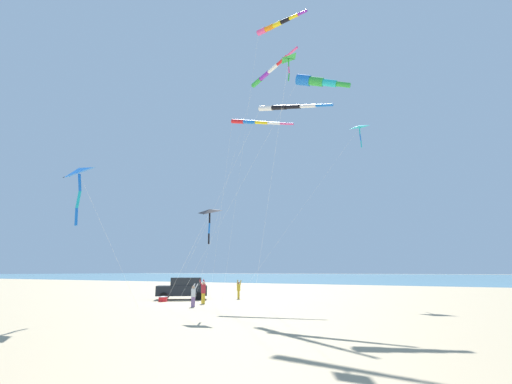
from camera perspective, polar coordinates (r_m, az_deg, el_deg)
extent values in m
plane|color=tan|center=(31.74, -11.00, -15.75)|extent=(600.00, 600.00, 0.00)
cube|color=teal|center=(190.36, 23.72, -11.35)|extent=(240.00, 600.00, 0.01)
cube|color=black|center=(35.14, -10.86, -14.10)|extent=(4.04, 4.56, 0.84)
cube|color=black|center=(35.09, -10.23, -12.89)|extent=(2.84, 3.04, 0.68)
cylinder|color=black|center=(34.36, -13.50, -14.76)|extent=(0.57, 0.66, 0.66)
cylinder|color=black|center=(36.20, -13.17, -14.60)|extent=(0.57, 0.66, 0.66)
cylinder|color=black|center=(34.18, -8.46, -14.96)|extent=(0.57, 0.66, 0.66)
cylinder|color=black|center=(36.02, -8.39, -14.79)|extent=(0.57, 0.66, 0.66)
cube|color=red|center=(33.01, -13.56, -15.16)|extent=(0.60, 0.40, 0.36)
cube|color=white|center=(33.00, -13.55, -14.80)|extent=(0.62, 0.42, 0.06)
cube|color=gold|center=(30.43, -7.81, -15.32)|extent=(0.26, 0.33, 0.76)
cylinder|color=#B72833|center=(30.39, -7.77, -14.02)|extent=(0.46, 0.46, 0.63)
sphere|color=tan|center=(30.37, -7.75, -13.20)|extent=(0.24, 0.24, 0.24)
cylinder|color=#B72833|center=(30.43, -8.15, -13.11)|extent=(0.24, 0.39, 0.48)
cylinder|color=#B72833|center=(30.58, -7.63, -13.12)|extent=(0.24, 0.39, 0.48)
cube|color=gold|center=(35.38, -2.59, -14.93)|extent=(0.30, 0.21, 0.70)
cylinder|color=gold|center=(35.35, -2.58, -13.90)|extent=(0.40, 0.40, 0.57)
sphere|color=#A37551|center=(35.33, -2.58, -13.26)|extent=(0.22, 0.22, 0.22)
cylinder|color=gold|center=(35.50, -2.75, -13.19)|extent=(0.36, 0.19, 0.44)
cylinder|color=gold|center=(35.44, -2.29, -13.19)|extent=(0.36, 0.19, 0.44)
cube|color=#8E6B9E|center=(27.98, -9.27, -15.71)|extent=(0.27, 0.16, 0.67)
cylinder|color=silver|center=(27.94, -9.23, -14.47)|extent=(0.33, 0.33, 0.55)
sphere|color=tan|center=(27.92, -9.21, -13.69)|extent=(0.21, 0.21, 0.21)
cylinder|color=silver|center=(28.11, -9.21, -13.60)|extent=(0.34, 0.12, 0.42)
cylinder|color=silver|center=(27.92, -8.80, -13.63)|extent=(0.34, 0.12, 0.42)
pyramid|color=green|center=(24.75, 4.81, 19.18)|extent=(1.13, 1.27, 0.26)
cylinder|color=black|center=(24.72, 4.84, 19.05)|extent=(0.83, 0.49, 0.20)
cylinder|color=green|center=(24.58, 4.85, 18.46)|extent=(0.12, 0.11, 0.48)
cylinder|color=#EF4C93|center=(24.34, 4.89, 17.50)|extent=(0.14, 0.14, 0.49)
cylinder|color=green|center=(24.10, 4.87, 16.52)|extent=(0.09, 0.14, 0.49)
cylinder|color=white|center=(28.94, 1.79, -1.50)|extent=(11.67, 9.02, 14.96)
cylinder|color=blue|center=(28.41, 7.04, 16.07)|extent=(0.91, 1.22, 0.99)
cylinder|color=green|center=(28.11, 8.91, 15.81)|extent=(0.77, 1.16, 0.86)
cylinder|color=#1EB7C6|center=(27.85, 10.81, 15.52)|extent=(0.62, 1.10, 0.73)
cylinder|color=green|center=(27.61, 12.75, 15.21)|extent=(0.48, 1.04, 0.60)
cylinder|color=white|center=(28.13, -3.09, -0.62)|extent=(0.08, 10.15, 15.52)
cylinder|color=#EF4C93|center=(34.50, 0.88, 22.63)|extent=(0.61, 0.89, 0.49)
cylinder|color=orange|center=(34.07, 2.00, 23.07)|extent=(0.56, 0.88, 0.44)
cylinder|color=yellow|center=(33.64, 3.16, 23.50)|extent=(0.51, 0.87, 0.39)
cylinder|color=black|center=(33.23, 4.35, 23.94)|extent=(0.46, 0.86, 0.34)
cylinder|color=yellow|center=(32.84, 5.59, 24.37)|extent=(0.41, 0.85, 0.29)
cylinder|color=purple|center=(32.46, 6.86, 24.81)|extent=(0.36, 0.83, 0.24)
cylinder|color=white|center=(30.51, -2.22, 4.50)|extent=(0.47, 2.88, 21.72)
cylinder|color=white|center=(29.71, 1.53, 12.28)|extent=(0.71, 1.42, 0.72)
cylinder|color=black|center=(28.83, 3.47, 12.35)|extent=(0.65, 1.40, 0.66)
cylinder|color=black|center=(27.98, 5.53, 12.42)|extent=(0.59, 1.37, 0.61)
cylinder|color=white|center=(27.17, 7.72, 12.47)|extent=(0.54, 1.34, 0.56)
cylinder|color=blue|center=(26.40, 10.04, 12.50)|extent=(0.48, 1.32, 0.50)
cylinder|color=white|center=(32.21, -6.45, -2.88)|extent=(3.20, 10.81, 14.50)
cylinder|color=red|center=(37.10, -2.70, 10.37)|extent=(0.50, 1.34, 0.65)
cylinder|color=blue|center=(36.50, -0.96, 10.29)|extent=(0.45, 1.32, 0.60)
cylinder|color=yellow|center=(35.92, 0.82, 10.21)|extent=(0.39, 1.30, 0.54)
cylinder|color=white|center=(35.38, 2.67, 10.11)|extent=(0.34, 1.29, 0.49)
cylinder|color=#EF4C93|center=(34.88, 4.57, 10.00)|extent=(0.28, 1.27, 0.44)
cylinder|color=white|center=(35.82, -5.13, -2.32)|extent=(0.11, 2.19, 16.31)
pyramid|color=#1EB7C6|center=(38.57, 15.01, 9.36)|extent=(1.02, 1.49, 0.36)
cylinder|color=black|center=(38.56, 15.03, 9.24)|extent=(1.28, 0.08, 0.28)
cylinder|color=#1EB7C6|center=(38.42, 15.06, 8.69)|extent=(0.15, 0.14, 0.65)
cylinder|color=blue|center=(38.21, 15.16, 7.77)|extent=(0.18, 0.20, 0.66)
cylinder|color=#1EB7C6|center=(38.02, 15.28, 6.83)|extent=(0.15, 0.14, 0.66)
cylinder|color=white|center=(35.56, 6.64, -2.63)|extent=(5.44, 10.17, 15.81)
pyramid|color=black|center=(22.92, -6.89, -2.74)|extent=(0.95, 1.40, 0.46)
cylinder|color=black|center=(22.93, -6.85, -2.94)|extent=(1.15, 0.08, 0.45)
cylinder|color=black|center=(22.84, -6.86, -3.84)|extent=(0.19, 0.18, 0.62)
cylinder|color=blue|center=(22.72, -6.92, -5.35)|extent=(0.14, 0.10, 0.62)
cylinder|color=black|center=(22.67, -6.99, -6.88)|extent=(0.15, 0.14, 0.61)
cylinder|color=white|center=(25.79, -10.51, -10.34)|extent=(3.12, 6.11, 5.79)
pyramid|color=blue|center=(24.02, -24.73, 2.96)|extent=(1.85, 2.44, 0.90)
cylinder|color=black|center=(24.02, -24.62, 2.67)|extent=(1.69, 0.44, 0.94)
cylinder|color=blue|center=(23.90, -24.59, 1.27)|extent=(0.31, 0.27, 1.00)
cylinder|color=#1EB7C6|center=(23.71, -24.75, -1.03)|extent=(0.28, 0.21, 0.99)
cylinder|color=blue|center=(23.51, -25.00, -3.34)|extent=(0.20, 0.27, 0.99)
cylinder|color=white|center=(25.62, -20.59, -7.52)|extent=(5.97, 0.93, 7.82)
cylinder|color=green|center=(35.74, 0.13, 15.87)|extent=(1.05, 1.38, 0.42)
cylinder|color=purple|center=(34.71, 1.30, 16.81)|extent=(1.00, 1.35, 0.36)
cylinder|color=white|center=(33.70, 2.55, 17.79)|extent=(0.95, 1.32, 0.31)
cylinder|color=red|center=(32.72, 3.89, 18.83)|extent=(0.91, 1.29, 0.26)
cylinder|color=#EF4C93|center=(31.77, 5.34, 19.92)|extent=(0.86, 1.27, 0.20)
cylinder|color=white|center=(32.83, -4.51, 0.72)|extent=(2.87, 3.73, 18.79)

